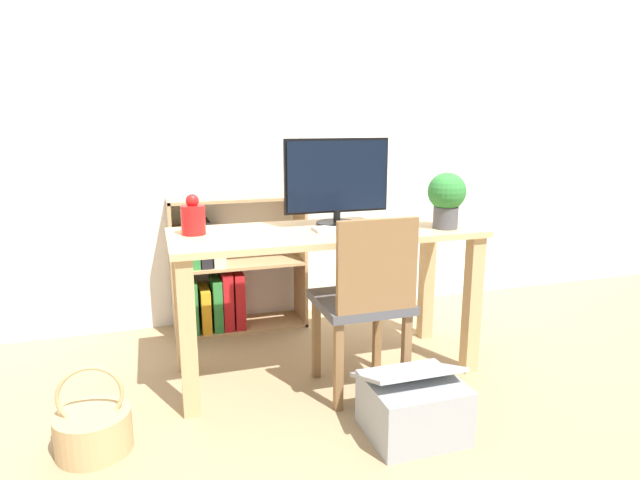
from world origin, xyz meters
TOP-DOWN VIEW (x-y plane):
  - ground_plane at (0.00, 0.00)m, footprint 10.00×10.00m
  - wall_back at (0.00, 0.88)m, footprint 8.00×0.05m
  - desk at (0.00, 0.00)m, footprint 1.49×0.57m
  - monitor at (0.09, 0.09)m, footprint 0.54×0.21m
  - keyboard at (0.11, -0.03)m, footprint 0.36×0.12m
  - vase at (-0.62, 0.08)m, footprint 0.11×0.11m
  - potted_plant at (0.56, -0.15)m, footprint 0.18×0.18m
  - chair at (0.09, -0.29)m, footprint 0.40×0.40m
  - bookshelf at (-0.45, 0.71)m, footprint 0.79×0.28m
  - basket at (-1.07, -0.38)m, footprint 0.28×0.28m
  - storage_box at (0.16, -0.65)m, footprint 0.38×0.39m

SIDE VIEW (x-z plane):
  - ground_plane at x=0.00m, z-range 0.00..0.00m
  - basket at x=-1.07m, z-range -0.09..0.27m
  - storage_box at x=0.16m, z-range -0.03..0.27m
  - bookshelf at x=-0.45m, z-range -0.06..0.75m
  - chair at x=0.09m, z-range 0.04..0.89m
  - desk at x=0.00m, z-range 0.22..0.95m
  - keyboard at x=0.11m, z-range 0.73..0.75m
  - vase at x=-0.62m, z-range 0.71..0.90m
  - potted_plant at x=0.56m, z-range 0.75..1.02m
  - monitor at x=0.09m, z-range 0.74..1.18m
  - wall_back at x=0.00m, z-range 0.00..2.60m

